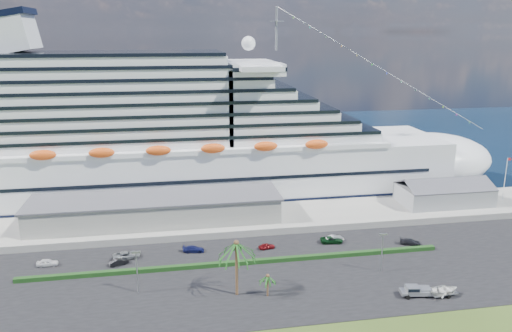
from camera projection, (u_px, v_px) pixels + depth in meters
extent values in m
plane|color=#304416|center=(295.00, 301.00, 90.20)|extent=(420.00, 420.00, 0.00)
cube|color=black|center=(281.00, 273.00, 100.64)|extent=(140.00, 38.00, 0.12)
cube|color=gray|center=(256.00, 218.00, 128.00)|extent=(240.00, 20.00, 1.80)
cube|color=black|center=(220.00, 145.00, 213.81)|extent=(420.00, 160.00, 0.02)
cube|color=silver|center=(175.00, 170.00, 145.62)|extent=(160.00, 30.00, 16.00)
ellipsoid|color=silver|center=(428.00, 159.00, 159.02)|extent=(40.00, 30.00, 16.00)
cube|color=black|center=(176.00, 192.00, 147.39)|extent=(164.00, 30.60, 2.40)
cube|color=silver|center=(128.00, 97.00, 137.99)|extent=(128.00, 26.00, 24.80)
cube|color=silver|center=(251.00, 67.00, 141.79)|extent=(14.00, 38.00, 3.20)
cube|color=silver|center=(12.00, 32.00, 128.77)|extent=(11.58, 14.00, 11.58)
cylinder|color=gray|center=(276.00, 29.00, 140.23)|extent=(0.70, 0.70, 12.00)
ellipsoid|color=#DD4D14|center=(158.00, 151.00, 127.38)|extent=(90.00, 2.40, 2.60)
ellipsoid|color=#DD4D14|center=(160.00, 128.00, 157.42)|extent=(90.00, 2.40, 2.60)
cube|color=black|center=(175.00, 168.00, 145.41)|extent=(144.00, 30.40, 0.90)
cube|color=gray|center=(156.00, 210.00, 122.80)|extent=(60.00, 14.00, 6.00)
cube|color=#4C4C54|center=(156.00, 198.00, 121.99)|extent=(61.00, 15.00, 0.40)
cube|color=gray|center=(444.00, 195.00, 135.85)|extent=(24.00, 12.00, 4.80)
cube|color=#4C4C54|center=(451.00, 185.00, 132.06)|extent=(24.00, 6.31, 2.74)
cube|color=#4C4C54|center=(439.00, 179.00, 137.77)|extent=(24.00, 6.31, 2.74)
cylinder|color=silver|center=(505.00, 179.00, 137.93)|extent=(0.16, 0.16, 12.00)
cube|color=red|center=(509.00, 159.00, 136.56)|extent=(1.00, 0.04, 0.70)
cube|color=black|center=(238.00, 263.00, 103.92)|extent=(88.00, 1.10, 0.90)
cylinder|color=gray|center=(137.00, 273.00, 92.04)|extent=(0.24, 0.24, 8.00)
cube|color=gray|center=(136.00, 252.00, 90.97)|extent=(1.60, 0.35, 0.35)
cylinder|color=gray|center=(382.00, 253.00, 100.08)|extent=(0.24, 0.24, 8.00)
cube|color=gray|center=(383.00, 234.00, 99.02)|extent=(1.60, 0.35, 0.35)
cylinder|color=#47301E|center=(237.00, 269.00, 90.96)|extent=(0.54, 0.54, 10.50)
sphere|color=#47301E|center=(236.00, 243.00, 89.59)|extent=(0.98, 0.98, 0.98)
cylinder|color=#47301E|center=(268.00, 286.00, 91.28)|extent=(0.35, 0.35, 4.20)
sphere|color=#47301E|center=(268.00, 276.00, 90.73)|extent=(0.73, 0.73, 0.73)
imported|color=white|center=(47.00, 263.00, 103.35)|extent=(4.30, 1.76, 1.46)
imported|color=black|center=(119.00, 262.00, 103.85)|extent=(4.28, 2.90, 1.33)
imported|color=gray|center=(126.00, 255.00, 106.72)|extent=(6.11, 3.90, 1.57)
imported|color=navy|center=(194.00, 249.00, 109.97)|extent=(4.95, 2.64, 1.36)
imported|color=maroon|center=(267.00, 246.00, 111.58)|extent=(3.88, 2.15, 1.25)
imported|color=#97989D|center=(334.00, 238.00, 115.50)|extent=(4.57, 2.26, 1.44)
imported|color=black|center=(332.00, 240.00, 114.71)|extent=(5.42, 2.95, 1.44)
imported|color=black|center=(410.00, 242.00, 113.74)|extent=(5.03, 3.61, 1.35)
cylinder|color=black|center=(408.00, 297.00, 90.42)|extent=(0.88, 0.43, 0.84)
cylinder|color=black|center=(403.00, 292.00, 92.32)|extent=(0.88, 0.43, 0.84)
cylinder|color=black|center=(427.00, 296.00, 91.04)|extent=(0.88, 0.43, 0.84)
cylinder|color=black|center=(421.00, 290.00, 92.94)|extent=(0.88, 0.43, 0.84)
cube|color=#9FA2A6|center=(416.00, 292.00, 91.61)|extent=(5.95, 2.98, 0.74)
cube|color=#9FA2A6|center=(424.00, 289.00, 91.76)|extent=(2.82, 2.43, 0.58)
cube|color=#9FA2A6|center=(412.00, 289.00, 91.30)|extent=(2.61, 2.34, 1.00)
cube|color=black|center=(412.00, 288.00, 91.27)|extent=(2.41, 2.36, 0.58)
cube|color=#9FA2A6|center=(404.00, 292.00, 91.15)|extent=(1.25, 2.13, 0.37)
cube|color=gray|center=(444.00, 293.00, 91.55)|extent=(5.30, 2.48, 0.13)
cylinder|color=gray|center=(432.00, 294.00, 91.16)|extent=(2.44, 0.38, 0.09)
cylinder|color=black|center=(449.00, 297.00, 90.74)|extent=(0.73, 0.33, 0.71)
cylinder|color=black|center=(443.00, 291.00, 92.65)|extent=(0.73, 0.33, 0.71)
imported|color=silver|center=(444.00, 290.00, 91.38)|extent=(6.07, 4.66, 1.17)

